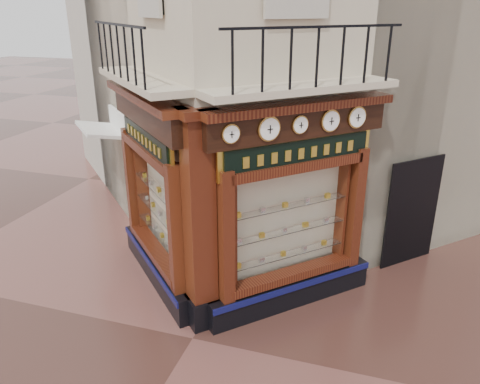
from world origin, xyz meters
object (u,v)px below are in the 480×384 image
at_px(clock_e, 357,117).
at_px(awning, 111,223).
at_px(corner_pilaster, 200,227).
at_px(signboard_left, 146,139).
at_px(clock_d, 330,121).
at_px(clock_c, 300,125).
at_px(signboard_right, 299,153).
at_px(clock_b, 269,129).
at_px(clock_a, 231,134).

distance_m(clock_e, awning, 7.39).
distance_m(corner_pilaster, signboard_left, 2.12).
bearing_deg(clock_d, clock_e, 0.00).
xyz_separation_m(clock_e, awning, (-6.27, 1.50, -3.62)).
distance_m(corner_pilaster, clock_c, 2.40).
bearing_deg(signboard_right, clock_b, -170.73).
xyz_separation_m(clock_b, clock_c, (0.42, 0.42, -0.00)).
height_order(clock_d, clock_e, clock_e).
xyz_separation_m(clock_a, clock_d, (1.34, 1.34, 0.00)).
distance_m(clock_b, clock_e, 1.80).
xyz_separation_m(clock_b, awning, (-5.00, 2.77, -3.62)).
bearing_deg(corner_pilaster, clock_b, -21.71).
relative_size(signboard_left, signboard_right, 0.92).
bearing_deg(clock_e, clock_b, -180.00).
bearing_deg(clock_a, clock_e, 0.00).
bearing_deg(awning, clock_e, -148.47).
bearing_deg(clock_b, clock_c, 0.00).
xyz_separation_m(corner_pilaster, clock_c, (1.48, 0.88, 1.67)).
height_order(clock_c, clock_d, clock_d).
xyz_separation_m(clock_d, signboard_left, (-3.38, -0.30, -0.52)).
relative_size(clock_d, signboard_left, 0.19).
bearing_deg(clock_e, clock_d, -180.00).
bearing_deg(clock_c, clock_b, -180.00).
distance_m(clock_d, awning, 7.15).
bearing_deg(awning, clock_c, -158.47).
bearing_deg(corner_pilaster, clock_e, -8.46).
relative_size(clock_a, clock_c, 0.99).
xyz_separation_m(clock_a, clock_e, (1.75, 1.75, 0.00)).
bearing_deg(awning, signboard_left, -176.83).
relative_size(clock_c, clock_d, 0.80).
distance_m(corner_pilaster, awning, 5.45).
relative_size(corner_pilaster, clock_a, 12.86).
bearing_deg(clock_a, signboard_right, 4.65).
bearing_deg(awning, clock_a, -170.78).
bearing_deg(signboard_right, awning, 112.69).
bearing_deg(clock_e, clock_c, -180.00).
height_order(signboard_left, signboard_right, signboard_right).
xyz_separation_m(clock_b, signboard_left, (-2.52, 0.56, -0.52)).
relative_size(clock_a, signboard_right, 0.14).
bearing_deg(signboard_left, clock_e, -124.34).
xyz_separation_m(clock_a, clock_b, (0.48, 0.48, 0.00)).
distance_m(clock_a, clock_b, 0.68).
relative_size(clock_b, signboard_left, 0.20).
distance_m(corner_pilaster, signboard_right, 2.12).
height_order(clock_b, signboard_left, clock_b).
distance_m(clock_c, signboard_left, 2.99).
distance_m(clock_a, clock_e, 2.48).
height_order(clock_d, signboard_left, clock_d).
xyz_separation_m(corner_pilaster, awning, (-3.94, 3.23, -1.95)).
distance_m(clock_d, clock_e, 0.58).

